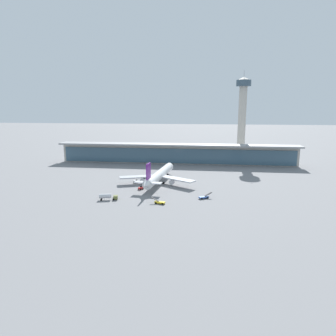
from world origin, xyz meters
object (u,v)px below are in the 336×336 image
object	(u,v)px
airliner_on_stand	(159,175)
service_truck_by_tail_olive	(108,196)
service_truck_under_wing_yellow	(159,202)
control_tower	(242,112)
service_truck_on_taxiway_blue	(204,197)
service_truck_near_nose_white	(136,181)
service_truck_mid_apron_red	(141,188)

from	to	relation	value
airliner_on_stand	service_truck_by_tail_olive	xyz separation A→B (m)	(-19.35, -34.50, -3.13)
service_truck_under_wing_yellow	control_tower	world-z (taller)	control_tower
service_truck_on_taxiway_blue	control_tower	distance (m)	128.86
service_truck_near_nose_white	control_tower	world-z (taller)	control_tower
service_truck_under_wing_yellow	service_truck_mid_apron_red	xyz separation A→B (m)	(-13.46, 22.48, 0.07)
service_truck_near_nose_white	service_truck_on_taxiway_blue	xyz separation A→B (m)	(39.40, -25.96, -0.07)
service_truck_under_wing_yellow	service_truck_by_tail_olive	size ratio (longest dim) A/B	0.78
service_truck_on_taxiway_blue	service_truck_mid_apron_red	bearing A→B (deg)	160.36
airliner_on_stand	service_truck_on_taxiway_blue	xyz separation A→B (m)	(25.99, -26.78, -4.03)
service_truck_mid_apron_red	service_truck_by_tail_olive	bearing A→B (deg)	-120.78
service_truck_on_taxiway_blue	control_tower	world-z (taller)	control_tower
airliner_on_stand	service_truck_near_nose_white	bearing A→B (deg)	-176.52
service_truck_under_wing_yellow	service_truck_on_taxiway_blue	distance (m)	22.71
airliner_on_stand	service_truck_on_taxiway_blue	world-z (taller)	airliner_on_stand
service_truck_under_wing_yellow	control_tower	size ratio (longest dim) A/B	0.10
service_truck_under_wing_yellow	service_truck_on_taxiway_blue	bearing A→B (deg)	27.53
airliner_on_stand	service_truck_under_wing_yellow	size ratio (longest dim) A/B	8.34
airliner_on_stand	service_truck_near_nose_white	world-z (taller)	airliner_on_stand
service_truck_by_tail_olive	control_tower	distance (m)	152.18
service_truck_near_nose_white	service_truck_mid_apron_red	distance (m)	15.13
service_truck_under_wing_yellow	airliner_on_stand	bearing A→B (deg)	98.92
service_truck_near_nose_white	service_truck_on_taxiway_blue	bearing A→B (deg)	-33.38
service_truck_mid_apron_red	service_truck_by_tail_olive	size ratio (longest dim) A/B	0.37
service_truck_near_nose_white	airliner_on_stand	bearing A→B (deg)	3.48
service_truck_under_wing_yellow	control_tower	xyz separation A→B (m)	(49.49, 129.99, 38.29)
airliner_on_stand	service_truck_under_wing_yellow	bearing A→B (deg)	-81.08
service_truck_by_tail_olive	service_truck_on_taxiway_blue	xyz separation A→B (m)	(45.33, 7.72, -0.90)
service_truck_by_tail_olive	control_tower	xyz separation A→B (m)	(74.69, 127.21, 37.39)
service_truck_near_nose_white	service_truck_by_tail_olive	world-z (taller)	service_truck_by_tail_olive
service_truck_mid_apron_red	service_truck_on_taxiway_blue	world-z (taller)	service_truck_on_taxiway_blue
service_truck_near_nose_white	service_truck_on_taxiway_blue	world-z (taller)	service_truck_on_taxiway_blue
airliner_on_stand	service_truck_mid_apron_red	size ratio (longest dim) A/B	17.34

